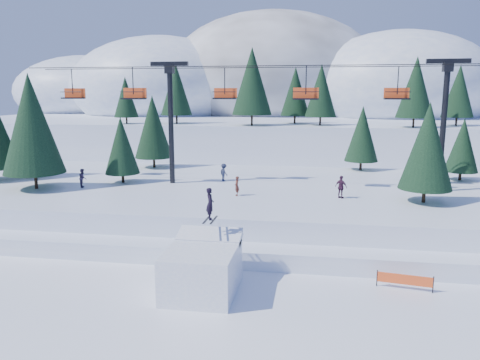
# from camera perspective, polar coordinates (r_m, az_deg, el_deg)

# --- Properties ---
(ground) EXTENTS (160.00, 160.00, 0.00)m
(ground) POSITION_cam_1_polar(r_m,az_deg,el_deg) (23.19, 0.31, -15.59)
(ground) COLOR white
(ground) RESTS_ON ground
(mid_shelf) EXTENTS (70.00, 22.00, 2.50)m
(mid_shelf) POSITION_cam_1_polar(r_m,az_deg,el_deg) (39.72, 4.33, -2.50)
(mid_shelf) COLOR white
(mid_shelf) RESTS_ON ground
(berm) EXTENTS (70.00, 6.00, 1.10)m
(berm) POSITION_cam_1_polar(r_m,az_deg,el_deg) (30.33, 2.67, -8.04)
(berm) COLOR white
(berm) RESTS_ON ground
(mountain_ridge) EXTENTS (119.00, 60.17, 26.46)m
(mountain_ridge) POSITION_cam_1_polar(r_m,az_deg,el_deg) (94.30, 4.20, 10.21)
(mountain_ridge) COLOR white
(mountain_ridge) RESTS_ON ground
(jump_kicker) EXTENTS (3.52, 4.80, 5.24)m
(jump_kicker) POSITION_cam_1_polar(r_m,az_deg,el_deg) (24.72, -4.58, -10.61)
(jump_kicker) COLOR white
(jump_kicker) RESTS_ON ground
(chairlift) EXTENTS (46.00, 3.21, 10.28)m
(chairlift) POSITION_cam_1_polar(r_m,az_deg,el_deg) (38.67, 6.19, 9.19)
(chairlift) COLOR black
(chairlift) RESTS_ON mid_shelf
(conifer_stand) EXTENTS (63.85, 18.13, 9.85)m
(conifer_stand) POSITION_cam_1_polar(r_m,az_deg,el_deg) (39.31, 9.99, 5.76)
(conifer_stand) COLOR black
(conifer_stand) RESTS_ON mid_shelf
(distant_skiers) EXTENTS (29.88, 6.65, 1.88)m
(distant_skiers) POSITION_cam_1_polar(r_m,az_deg,el_deg) (38.37, 4.86, 0.20)
(distant_skiers) COLOR #1F3629
(distant_skiers) RESTS_ON mid_shelf
(banner_near) EXTENTS (2.82, 0.51, 0.90)m
(banner_near) POSITION_cam_1_polar(r_m,az_deg,el_deg) (26.62, 19.44, -11.39)
(banner_near) COLOR black
(banner_near) RESTS_ON ground
(banner_far) EXTENTS (2.80, 0.62, 0.90)m
(banner_far) POSITION_cam_1_polar(r_m,az_deg,el_deg) (29.51, 20.35, -9.26)
(banner_far) COLOR black
(banner_far) RESTS_ON ground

